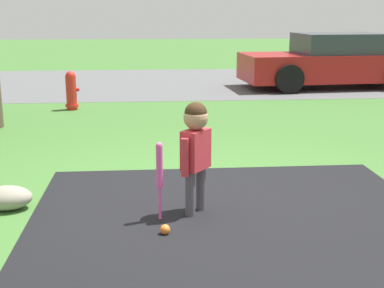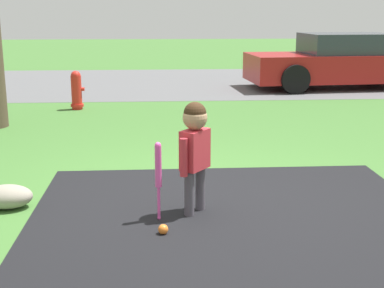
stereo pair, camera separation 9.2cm
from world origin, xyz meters
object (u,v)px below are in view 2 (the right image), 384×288
(baseball_bat, at_px, (158,170))
(parked_car, at_px, (339,62))
(child, at_px, (195,142))
(sports_ball, at_px, (163,229))
(fire_hydrant, at_px, (77,91))

(baseball_bat, relative_size, parked_car, 0.16)
(child, xyz_separation_m, sports_ball, (-0.30, -0.47, -0.63))
(sports_ball, bearing_deg, parked_car, 62.84)
(child, xyz_separation_m, baseball_bat, (-0.33, -0.15, -0.21))
(parked_car, bearing_deg, sports_ball, 58.53)
(baseball_bat, bearing_deg, child, 23.93)
(baseball_bat, xyz_separation_m, sports_ball, (0.03, -0.32, -0.42))
(fire_hydrant, bearing_deg, sports_ball, -75.40)
(child, distance_m, baseball_bat, 0.42)
(sports_ball, xyz_separation_m, parked_car, (4.31, 8.40, 0.57))
(fire_hydrant, relative_size, parked_car, 0.17)
(sports_ball, bearing_deg, fire_hydrant, 104.60)
(child, relative_size, sports_ball, 12.10)
(child, distance_m, fire_hydrant, 5.72)
(sports_ball, height_order, parked_car, parked_car)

